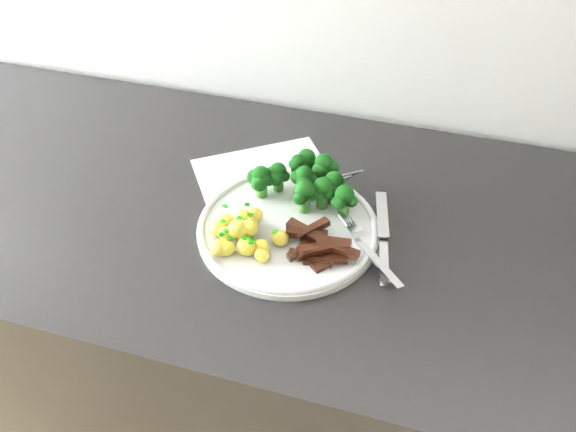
{
  "coord_description": "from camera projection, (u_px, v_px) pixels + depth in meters",
  "views": [
    {
      "loc": [
        0.08,
        1.06,
        1.47
      ],
      "look_at": [
        -0.1,
        1.65,
        0.91
      ],
      "focal_mm": 36.29,
      "sensor_mm": 36.0,
      "label": 1
    }
  ],
  "objects": [
    {
      "name": "counter",
      "position": [
        294.0,
        381.0,
        1.17
      ],
      "size": [
        2.35,
        0.59,
        0.88
      ],
      "color": "black",
      "rests_on": "ground"
    },
    {
      "name": "recipe_paper",
      "position": [
        278.0,
        203.0,
        0.9
      ],
      "size": [
        0.35,
        0.37,
        0.0
      ],
      "color": "silver",
      "rests_on": "counter"
    },
    {
      "name": "plate",
      "position": [
        288.0,
        227.0,
        0.85
      ],
      "size": [
        0.27,
        0.27,
        0.02
      ],
      "color": "white",
      "rests_on": "counter"
    },
    {
      "name": "broccoli",
      "position": [
        307.0,
        180.0,
        0.88
      ],
      "size": [
        0.17,
        0.12,
        0.06
      ],
      "color": "#2F6821",
      "rests_on": "plate"
    },
    {
      "name": "potatoes",
      "position": [
        242.0,
        232.0,
        0.82
      ],
      "size": [
        0.12,
        0.09,
        0.04
      ],
      "color": "#F3E54B",
      "rests_on": "plate"
    },
    {
      "name": "beef_strips",
      "position": [
        318.0,
        247.0,
        0.81
      ],
      "size": [
        0.11,
        0.09,
        0.03
      ],
      "color": "black",
      "rests_on": "plate"
    },
    {
      "name": "fork",
      "position": [
        369.0,
        250.0,
        0.8
      ],
      "size": [
        0.12,
        0.14,
        0.02
      ],
      "color": "silver",
      "rests_on": "plate"
    },
    {
      "name": "knife",
      "position": [
        383.0,
        248.0,
        0.82
      ],
      "size": [
        0.05,
        0.19,
        0.02
      ],
      "color": "silver",
      "rests_on": "plate"
    }
  ]
}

